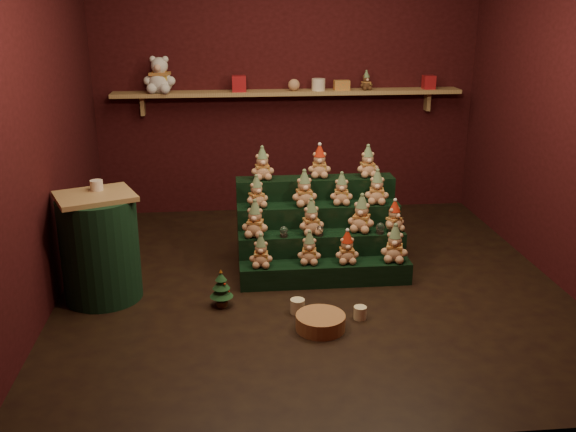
{
  "coord_description": "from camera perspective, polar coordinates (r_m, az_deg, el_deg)",
  "views": [
    {
      "loc": [
        -0.67,
        -4.77,
        2.22
      ],
      "look_at": [
        -0.17,
        0.25,
        0.51
      ],
      "focal_mm": 40.0,
      "sensor_mm": 36.0,
      "label": 1
    }
  ],
  "objects": [
    {
      "name": "riser_tier_back",
      "position": [
        5.78,
        2.39,
        -0.01
      ],
      "size": [
        1.4,
        0.22,
        0.72
      ],
      "primitive_type": "cube",
      "color": "black",
      "rests_on": "ground"
    },
    {
      "name": "white_bear",
      "position": [
        6.67,
        -11.35,
        12.63
      ],
      "size": [
        0.37,
        0.34,
        0.45
      ],
      "primitive_type": null,
      "rotation": [
        0.0,
        0.0,
        -0.17
      ],
      "color": "silver",
      "rests_on": "back_shelf"
    },
    {
      "name": "teddy_3",
      "position": [
        5.29,
        9.47,
        -2.4
      ],
      "size": [
        0.27,
        0.25,
        0.31
      ],
      "primitive_type": null,
      "rotation": [
        0.0,
        0.0,
        -0.29
      ],
      "color": "tan",
      "rests_on": "riser_tier_front"
    },
    {
      "name": "teddy_8",
      "position": [
        5.42,
        -2.82,
        2.17
      ],
      "size": [
        0.24,
        0.23,
        0.27
      ],
      "primitive_type": null,
      "rotation": [
        0.0,
        0.0,
        0.4
      ],
      "color": "tan",
      "rests_on": "riser_tier_midback"
    },
    {
      "name": "scarf_gift_box",
      "position": [
        6.78,
        4.8,
        11.51
      ],
      "size": [
        0.16,
        0.1,
        0.1
      ],
      "primitive_type": "cube",
      "color": "orange",
      "rests_on": "back_shelf"
    },
    {
      "name": "teddy_0",
      "position": [
        5.12,
        -2.42,
        -3.12
      ],
      "size": [
        0.2,
        0.19,
        0.26
      ],
      "primitive_type": null,
      "rotation": [
        0.0,
        0.0,
        -0.1
      ],
      "color": "tan",
      "rests_on": "riser_tier_front"
    },
    {
      "name": "teddy_1",
      "position": [
        5.18,
        1.91,
        -2.83
      ],
      "size": [
        0.22,
        0.2,
        0.27
      ],
      "primitive_type": null,
      "rotation": [
        0.0,
        0.0,
        -0.17
      ],
      "color": "tan",
      "rests_on": "riser_tier_front"
    },
    {
      "name": "riser_tier_front",
      "position": [
        5.27,
        3.34,
        -5.1
      ],
      "size": [
        1.4,
        0.22,
        0.18
      ],
      "primitive_type": "cube",
      "color": "black",
      "rests_on": "ground"
    },
    {
      "name": "back_wall",
      "position": [
        6.9,
        -0.09,
        11.95
      ],
      "size": [
        4.0,
        0.1,
        2.8
      ],
      "primitive_type": "cube",
      "color": "black",
      "rests_on": "ground"
    },
    {
      "name": "snow_globe_c",
      "position": [
        5.39,
        8.2,
        -1.07
      ],
      "size": [
        0.07,
        0.07,
        0.09
      ],
      "color": "black",
      "rests_on": "riser_tier_midfront"
    },
    {
      "name": "ground",
      "position": [
        5.3,
        2.09,
        -6.0
      ],
      "size": [
        4.0,
        4.0,
        0.0
      ],
      "primitive_type": "plane",
      "color": "black",
      "rests_on": "ground"
    },
    {
      "name": "gift_tin_red_a",
      "position": [
        6.67,
        -4.38,
        11.66
      ],
      "size": [
        0.14,
        0.14,
        0.16
      ],
      "primitive_type": "cube",
      "color": "#AD1A21",
      "rests_on": "back_shelf"
    },
    {
      "name": "snow_globe_a",
      "position": [
        5.26,
        -0.38,
        -1.4
      ],
      "size": [
        0.07,
        0.07,
        0.09
      ],
      "color": "black",
      "rests_on": "riser_tier_midfront"
    },
    {
      "name": "brown_bear",
      "position": [
        6.82,
        6.97,
        11.86
      ],
      "size": [
        0.16,
        0.15,
        0.19
      ],
      "primitive_type": null,
      "rotation": [
        0.0,
        0.0,
        0.24
      ],
      "color": "#4C3019",
      "rests_on": "back_shelf"
    },
    {
      "name": "back_shelf",
      "position": [
        6.74,
        0.06,
        10.87
      ],
      "size": [
        3.6,
        0.26,
        0.24
      ],
      "color": "#A58952",
      "rests_on": "ground"
    },
    {
      "name": "gift_tin_cream",
      "position": [
        6.74,
        2.72,
        11.59
      ],
      "size": [
        0.14,
        0.14,
        0.12
      ],
      "primitive_type": "cylinder",
      "color": "beige",
      "rests_on": "back_shelf"
    },
    {
      "name": "mini_christmas_tree",
      "position": [
        4.89,
        -5.95,
        -6.4
      ],
      "size": [
        0.18,
        0.18,
        0.3
      ],
      "rotation": [
        0.0,
        0.0,
        -0.21
      ],
      "color": "#412F17",
      "rests_on": "ground"
    },
    {
      "name": "wicker_basket",
      "position": [
        4.59,
        2.91,
        -9.4
      ],
      "size": [
        0.46,
        0.46,
        0.11
      ],
      "primitive_type": "cylinder",
      "rotation": [
        0.0,
        0.0,
        0.39
      ],
      "color": "#9D693F",
      "rests_on": "ground"
    },
    {
      "name": "teddy_9",
      "position": [
        5.45,
        1.45,
        2.47
      ],
      "size": [
        0.23,
        0.22,
        0.3
      ],
      "primitive_type": null,
      "rotation": [
        0.0,
        0.0,
        0.11
      ],
      "color": "tan",
      "rests_on": "riser_tier_midback"
    },
    {
      "name": "mug_right",
      "position": [
        4.75,
        6.43,
        -8.55
      ],
      "size": [
        0.1,
        0.1,
        0.1
      ],
      "primitive_type": "cylinder",
      "color": "beige",
      "rests_on": "ground"
    },
    {
      "name": "teddy_7",
      "position": [
        5.44,
        9.43,
        -0.02
      ],
      "size": [
        0.25,
        0.24,
        0.26
      ],
      "primitive_type": null,
      "rotation": [
        0.0,
        0.0,
        0.56
      ],
      "color": "tan",
      "rests_on": "riser_tier_midfront"
    },
    {
      "name": "riser_tier_midback",
      "position": [
        5.61,
        2.68,
        -1.6
      ],
      "size": [
        1.4,
        0.22,
        0.54
      ],
      "primitive_type": "cube",
      "color": "black",
      "rests_on": "ground"
    },
    {
      "name": "teddy_12",
      "position": [
        5.59,
        -2.3,
        4.69
      ],
      "size": [
        0.22,
        0.2,
        0.28
      ],
      "primitive_type": null,
      "rotation": [
        0.0,
        0.0,
        0.09
      ],
      "color": "tan",
      "rests_on": "riser_tier_back"
    },
    {
      "name": "table_ornament",
      "position": [
        5.05,
        -16.65,
        2.64
      ],
      "size": [
        0.1,
        0.1,
        0.08
      ],
      "primitive_type": "cylinder",
      "color": "beige",
      "rests_on": "side_table"
    },
    {
      "name": "teddy_11",
      "position": [
        5.56,
        7.92,
        2.56
      ],
      "size": [
        0.24,
        0.22,
        0.29
      ],
      "primitive_type": null,
      "rotation": [
        0.0,
        0.0,
        -0.18
      ],
      "color": "tan",
      "rests_on": "riser_tier_midback"
    },
    {
      "name": "teddy_2",
      "position": [
        5.21,
        5.26,
        -2.76
      ],
      "size": [
        0.19,
        0.17,
        0.27
      ],
      "primitive_type": null,
      "rotation": [
        0.0,
        0.0,
        -0.0
      ],
      "color": "tan",
      "rests_on": "riser_tier_front"
    },
    {
      "name": "teddy_10",
      "position": [
        5.51,
        4.78,
        2.42
      ],
      "size": [
        0.21,
        0.19,
        0.27
      ],
      "primitive_type": null,
      "rotation": [
        0.0,
        0.0,
        -0.11
      ],
      "color": "tan",
      "rests_on": "riser_tier_midback"
    },
    {
      "name": "shelf_plush_ball",
      "position": [
        6.71,
        0.53,
        11.58
      ],
      "size": [
        0.12,
        0.12,
        0.12
      ],
      "primitive_type": "sphere",
      "color": "tan",
      "rests_on": "back_shelf"
    },
    {
      "name": "left_wall",
      "position": [
        5.03,
        -21.77,
        8.07
      ],
      "size": [
        0.1,
        4.0,
        2.8
      ],
      "primitive_type": "cube",
      "color": "black",
      "rests_on": "ground"
    },
    {
      "name": "teddy_13",
      "position": [
        5.66,
        2.81,
        4.86
      ],
      "size": [
        0.22,
        0.2,
        0.28
      ],
      "primitive_type": null,
      "rotation": [
        0.0,
        0.0,
        -0.1
      ],
      "color": "tan",
      "rests_on": "riser_tier_back"
    },
    {
      "name": "teddy_14",
      "position": [
        5.72,
        7.09,
        4.85
      ],
      "size": [
        0.21,
        0.2,
        0.27
      ],
      "primitive_type": null,
      "rotation": [
        0.0,
        0.0,
        0.1
      ],
      "color": "tan",
      "rests_on": "riser_tier_back"
    },
    {
      "name": "teddy_4",
      "position": [
        5.25,
        -2.94,
        -0.25
      ],
      "size": [
        0.25,
        0.24,
        0.3
      ],
      "primitive_type": null,
      "rotation": [
        0.0,
        0.0,
        -0.23
      ],
      "color": "tan",
      "rests_on": "riser_tier_midfront"
    },
    {
      "name": "mug_left",
      "position": [
        4.81,
        0.85,
        -8.02
      ],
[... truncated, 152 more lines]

